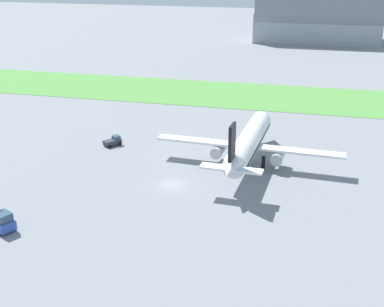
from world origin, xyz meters
TOP-DOWN VIEW (x-y plane):
  - ground_plane at (0.00, 0.00)m, footprint 600.00×600.00m
  - grass_taxiway_strip at (0.00, 62.00)m, footprint 360.00×28.00m
  - airplane_midfield_jet at (11.40, 11.83)m, footprint 35.39×34.73m
  - pushback_tug_midfield at (-17.25, 15.83)m, footprint 3.56×3.97m
  - hangar_distant at (20.99, 163.73)m, footprint 53.75×30.93m

SIDE VIEW (x-z plane):
  - ground_plane at x=0.00m, z-range 0.00..0.00m
  - grass_taxiway_strip at x=0.00m, z-range 0.00..0.08m
  - pushback_tug_midfield at x=-17.25m, z-range -0.06..1.89m
  - airplane_midfield_jet at x=11.40m, z-range -1.75..10.75m
  - hangar_distant at x=20.99m, z-range -2.51..28.41m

